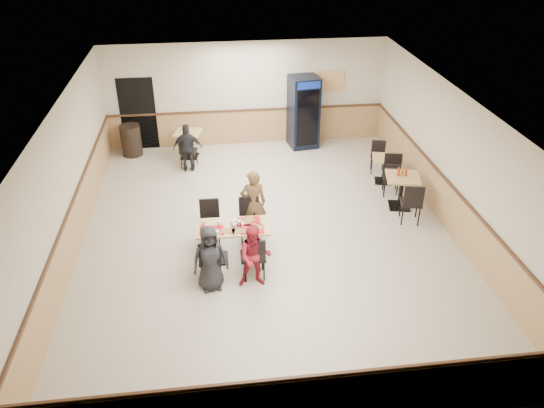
{
  "coord_description": "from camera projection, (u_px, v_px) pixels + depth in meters",
  "views": [
    {
      "loc": [
        -1.11,
        -9.66,
        6.41
      ],
      "look_at": [
        0.04,
        -0.5,
        1.03
      ],
      "focal_mm": 35.0,
      "sensor_mm": 36.0,
      "label": 1
    }
  ],
  "objects": [
    {
      "name": "trash_bin",
      "position": [
        131.0,
        140.0,
        14.94
      ],
      "size": [
        0.56,
        0.56,
        0.89
      ],
      "primitive_type": "cylinder",
      "color": "black",
      "rests_on": "ground"
    },
    {
      "name": "main_chairs",
      "position": [
        231.0,
        238.0,
        10.58
      ],
      "size": [
        1.32,
        1.72,
        0.98
      ],
      "rotation": [
        0.0,
        0.0,
        -0.02
      ],
      "color": "black",
      "rests_on": "ground"
    },
    {
      "name": "side_table_far",
      "position": [
        384.0,
        166.0,
        13.51
      ],
      "size": [
        0.78,
        0.78,
        0.68
      ],
      "rotation": [
        0.0,
        0.0,
        -0.25
      ],
      "color": "black",
      "rests_on": "ground"
    },
    {
      "name": "side_table_near",
      "position": [
        402.0,
        187.0,
        12.36
      ],
      "size": [
        0.9,
        0.9,
        0.81
      ],
      "rotation": [
        0.0,
        0.0,
        -0.22
      ],
      "color": "black",
      "rests_on": "ground"
    },
    {
      "name": "room_shell",
      "position": [
        324.0,
        156.0,
        13.71
      ],
      "size": [
        10.0,
        10.0,
        10.0
      ],
      "color": "silver",
      "rests_on": "ground"
    },
    {
      "name": "back_table_chair_lone",
      "position": [
        188.0,
        150.0,
        14.28
      ],
      "size": [
        0.53,
        0.53,
        0.96
      ],
      "primitive_type": null,
      "rotation": [
        0.0,
        0.0,
        2.91
      ],
      "color": "black",
      "rests_on": "ground"
    },
    {
      "name": "ground",
      "position": [
        267.0,
        233.0,
        11.63
      ],
      "size": [
        10.0,
        10.0,
        0.0
      ],
      "primitive_type": "plane",
      "color": "beige",
      "rests_on": "ground"
    },
    {
      "name": "diner_man_opposite",
      "position": [
        253.0,
        203.0,
        11.24
      ],
      "size": [
        0.56,
        0.37,
        1.53
      ],
      "primitive_type": "imported",
      "rotation": [
        0.0,
        0.0,
        3.15
      ],
      "color": "brown",
      "rests_on": "ground"
    },
    {
      "name": "diner_woman_left",
      "position": [
        210.0,
        258.0,
        9.7
      ],
      "size": [
        0.71,
        0.52,
        1.33
      ],
      "primitive_type": "imported",
      "rotation": [
        0.0,
        0.0,
        0.16
      ],
      "color": "black",
      "rests_on": "ground"
    },
    {
      "name": "lone_diner",
      "position": [
        188.0,
        148.0,
        13.97
      ],
      "size": [
        0.79,
        0.36,
        1.31
      ],
      "primitive_type": "imported",
      "rotation": [
        0.0,
        0.0,
        3.09
      ],
      "color": "black",
      "rests_on": "ground"
    },
    {
      "name": "condiment_caddy",
      "position": [
        401.0,
        172.0,
        12.22
      ],
      "size": [
        0.23,
        0.06,
        0.2
      ],
      "color": "#B4300C",
      "rests_on": "side_table_near"
    },
    {
      "name": "tabletop_clutter",
      "position": [
        235.0,
        227.0,
        10.38
      ],
      "size": [
        1.27,
        0.63,
        0.12
      ],
      "rotation": [
        0.0,
        0.0,
        -0.02
      ],
      "color": "red",
      "rests_on": "main_table"
    },
    {
      "name": "side_table_near_chair_north",
      "position": [
        393.0,
        175.0,
        12.93
      ],
      "size": [
        0.56,
        0.56,
        1.02
      ],
      "primitive_type": null,
      "rotation": [
        0.0,
        0.0,
        -0.22
      ],
      "color": "black",
      "rests_on": "ground"
    },
    {
      "name": "side_table_far_chair_north",
      "position": [
        378.0,
        157.0,
        13.99
      ],
      "size": [
        0.49,
        0.49,
        0.87
      ],
      "primitive_type": null,
      "rotation": [
        0.0,
        0.0,
        -0.25
      ],
      "color": "black",
      "rests_on": "ground"
    },
    {
      "name": "side_table_far_chair_south",
      "position": [
        391.0,
        176.0,
        13.05
      ],
      "size": [
        0.49,
        0.49,
        0.87
      ],
      "primitive_type": null,
      "rotation": [
        0.0,
        0.0,
        2.89
      ],
      "color": "black",
      "rests_on": "ground"
    },
    {
      "name": "pepsi_cooler",
      "position": [
        303.0,
        112.0,
        15.22
      ],
      "size": [
        0.89,
        0.89,
        2.07
      ],
      "rotation": [
        0.0,
        0.0,
        0.15
      ],
      "color": "black",
      "rests_on": "ground"
    },
    {
      "name": "diner_woman_right",
      "position": [
        255.0,
        256.0,
        9.78
      ],
      "size": [
        0.65,
        0.52,
        1.29
      ],
      "primitive_type": "imported",
      "rotation": [
        0.0,
        0.0,
        -0.05
      ],
      "color": "maroon",
      "rests_on": "ground"
    },
    {
      "name": "back_table",
      "position": [
        189.0,
        140.0,
        14.79
      ],
      "size": [
        0.85,
        0.85,
        0.76
      ],
      "rotation": [
        0.0,
        0.0,
        -0.23
      ],
      "color": "black",
      "rests_on": "ground"
    },
    {
      "name": "main_table",
      "position": [
        234.0,
        237.0,
        10.57
      ],
      "size": [
        1.46,
        0.75,
        0.78
      ],
      "rotation": [
        0.0,
        0.0,
        -0.02
      ],
      "color": "black",
      "rests_on": "ground"
    },
    {
      "name": "side_table_near_chair_south",
      "position": [
        411.0,
        201.0,
        11.82
      ],
      "size": [
        0.56,
        0.56,
        1.02
      ],
      "primitive_type": null,
      "rotation": [
        0.0,
        0.0,
        2.92
      ],
      "color": "black",
      "rests_on": "ground"
    }
  ]
}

